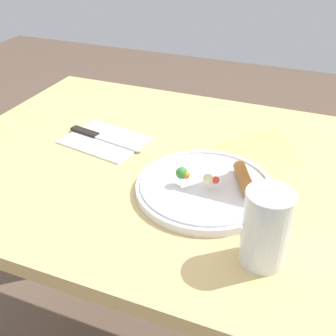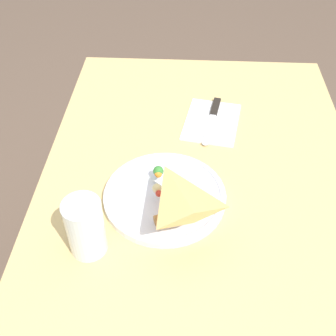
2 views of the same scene
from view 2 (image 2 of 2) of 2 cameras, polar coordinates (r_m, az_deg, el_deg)
The scene contains 6 objects.
ground_plane at distance 1.61m, azimuth 2.96°, elevation -20.07°, with size 6.00×6.00×0.00m, color brown.
dining_table at distance 1.08m, azimuth 4.17°, elevation -5.21°, with size 1.05×0.75×0.75m.
plate_pizza at distance 0.92m, azimuth -0.41°, elevation -3.67°, with size 0.27×0.27×0.05m.
milk_glass at distance 0.82m, azimuth -11.08°, elevation -8.17°, with size 0.07×0.07×0.13m.
napkin_folded at distance 1.14m, azimuth 5.93°, elevation 6.27°, with size 0.21×0.17×0.00m.
butter_knife at distance 1.15m, azimuth 6.03°, elevation 6.77°, with size 0.21×0.06×0.01m.
Camera 2 is at (0.71, -0.04, 1.44)m, focal length 45.00 mm.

